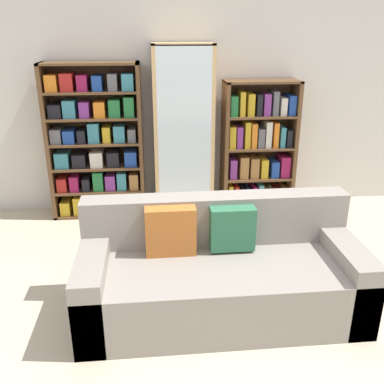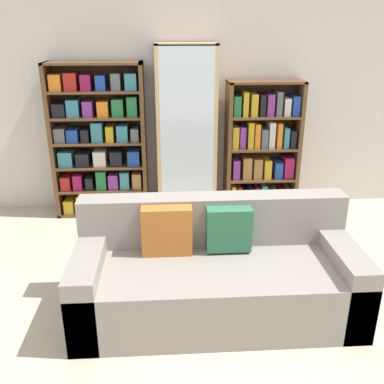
% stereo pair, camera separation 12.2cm
% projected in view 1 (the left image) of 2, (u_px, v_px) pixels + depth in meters
% --- Properties ---
extents(ground_plane, '(16.00, 16.00, 0.00)m').
position_uv_depth(ground_plane, '(228.00, 340.00, 2.87)').
color(ground_plane, beige).
extents(wall_back, '(6.75, 0.06, 2.70)m').
position_uv_depth(wall_back, '(192.00, 87.00, 4.64)').
color(wall_back, beige).
rests_on(wall_back, ground).
extents(couch, '(1.99, 0.83, 0.80)m').
position_uv_depth(couch, '(220.00, 275.00, 3.10)').
color(couch, gray).
rests_on(couch, ground).
extents(bookshelf_left, '(0.99, 0.32, 1.64)m').
position_uv_depth(bookshelf_left, '(96.00, 145.00, 4.55)').
color(bookshelf_left, brown).
rests_on(bookshelf_left, ground).
extents(display_cabinet, '(0.63, 0.36, 1.82)m').
position_uv_depth(display_cabinet, '(183.00, 132.00, 4.58)').
color(display_cabinet, tan).
rests_on(display_cabinet, ground).
extents(bookshelf_right, '(0.80, 0.32, 1.44)m').
position_uv_depth(bookshelf_right, '(258.00, 149.00, 4.75)').
color(bookshelf_right, brown).
rests_on(bookshelf_right, ground).
extents(wine_bottle, '(0.07, 0.07, 0.41)m').
position_uv_depth(wine_bottle, '(239.00, 242.00, 3.83)').
color(wine_bottle, black).
rests_on(wine_bottle, ground).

